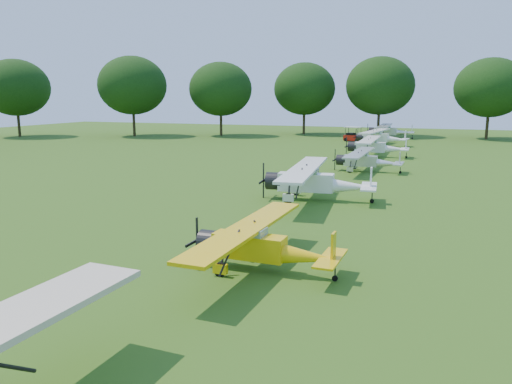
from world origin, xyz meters
TOP-DOWN VIEW (x-y plane):
  - ground at (0.00, 0.00)m, footprint 160.00×160.00m
  - tree_belt at (3.57, 0.16)m, footprint 137.36×130.27m
  - aircraft_2 at (1.41, -11.38)m, footprint 5.81×9.24m
  - aircraft_3 at (0.26, 2.03)m, footprint 7.26×11.56m
  - aircraft_4 at (1.58, 15.52)m, footprint 5.96×9.46m
  - aircraft_5 at (0.99, 26.76)m, footprint 6.73×10.68m
  - aircraft_6 at (0.04, 39.47)m, footprint 7.01×11.13m
  - aircraft_7 at (0.06, 52.06)m, footprint 7.17×11.39m
  - golf_cart at (-4.44, 45.28)m, footprint 2.72×1.99m

SIDE VIEW (x-z plane):
  - ground at x=0.00m, z-range 0.00..0.00m
  - golf_cart at x=-4.44m, z-range -0.35..1.76m
  - aircraft_2 at x=1.41m, z-range 0.15..1.98m
  - aircraft_4 at x=1.58m, z-range 0.16..2.03m
  - aircraft_5 at x=0.99m, z-range 0.18..2.29m
  - aircraft_6 at x=0.04m, z-range 0.18..2.37m
  - aircraft_7 at x=0.06m, z-range 0.19..2.44m
  - aircraft_3 at x=0.26m, z-range 0.19..2.46m
  - tree_belt at x=3.57m, z-range 0.77..15.29m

